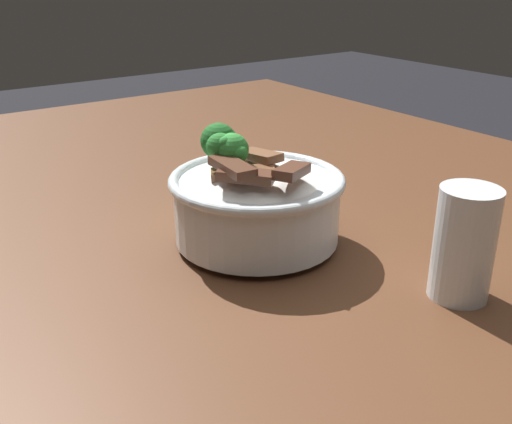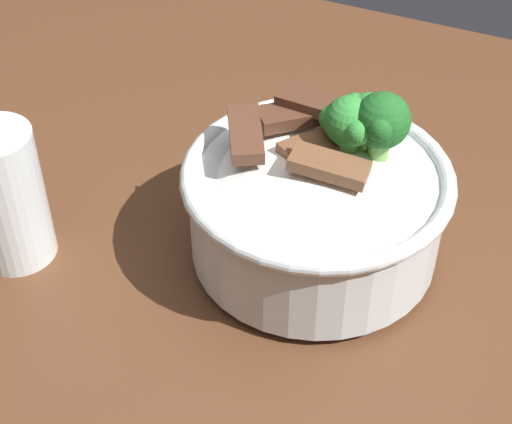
% 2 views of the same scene
% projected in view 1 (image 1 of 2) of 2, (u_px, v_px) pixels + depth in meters
% --- Properties ---
extents(dining_table, '(1.52, 1.07, 0.76)m').
position_uv_depth(dining_table, '(280.00, 265.00, 0.91)').
color(dining_table, '#56331E').
rests_on(dining_table, ground).
extents(rice_bowl, '(0.21, 0.21, 0.15)m').
position_uv_depth(rice_bowl, '(256.00, 198.00, 0.70)').
color(rice_bowl, silver).
rests_on(rice_bowl, dining_table).
extents(drinking_glass, '(0.06, 0.06, 0.12)m').
position_uv_depth(drinking_glass, '(463.00, 249.00, 0.60)').
color(drinking_glass, white).
rests_on(drinking_glass, dining_table).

